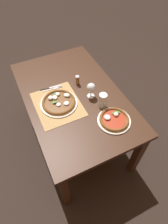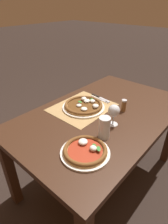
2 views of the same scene
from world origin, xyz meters
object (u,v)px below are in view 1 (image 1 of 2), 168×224
pizza_near (59,102)px  wine_glass (91,88)px  pizza_far (114,119)px  knife (51,88)px  fork (53,89)px  pepper_shaker (77,80)px  pint_glass (103,101)px

pizza_near → wine_glass: 0.32m
pizza_far → knife: size_ratio=1.32×
wine_glass → knife: wine_glass is taller
fork → knife: 0.03m
wine_glass → pepper_shaker: bearing=-168.5°
pizza_far → wine_glass: size_ratio=1.84×
wine_glass → fork: 0.40m
knife → pizza_near: bearing=0.6°
pizza_near → wine_glass: bearing=82.4°
wine_glass → fork: wine_glass is taller
pizza_near → fork: pizza_near is taller
pizza_far → fork: size_ratio=1.42×
pizza_far → wine_glass: wine_glass is taller
pizza_near → pepper_shaker: (-0.17, 0.26, 0.03)m
fork → knife: knife is taller
fork → pepper_shaker: pepper_shaker is taller
wine_glass → pepper_shaker: size_ratio=1.60×
pizza_near → wine_glass: wine_glass is taller
pint_glass → pizza_far: bearing=2.5°
pizza_near → fork: size_ratio=1.70×
pizza_far → fork: pizza_far is taller
wine_glass → knife: size_ratio=0.72×
pizza_far → pint_glass: 0.20m
wine_glass → pizza_near: bearing=-97.6°
wine_glass → pint_glass: bearing=13.1°
pepper_shaker → pizza_near: bearing=-57.2°
knife → pepper_shaker: pepper_shaker is taller
fork → pepper_shaker: 0.26m
pizza_near → pepper_shaker: pepper_shaker is taller
pizza_near → fork: bearing=177.5°
pizza_near → pizza_far: pizza_near is taller
wine_glass → fork: size_ratio=0.77×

